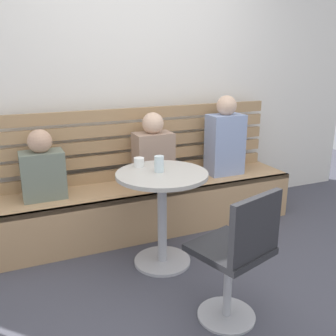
# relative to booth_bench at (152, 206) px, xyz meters

# --- Properties ---
(ground) EXTENTS (8.00, 8.00, 0.00)m
(ground) POSITION_rel_booth_bench_xyz_m (0.00, -1.20, -0.22)
(ground) COLOR #42424C
(back_wall) EXTENTS (5.20, 0.10, 2.90)m
(back_wall) POSITION_rel_booth_bench_xyz_m (0.00, 0.44, 1.23)
(back_wall) COLOR silver
(back_wall) RESTS_ON ground
(booth_bench) EXTENTS (2.70, 0.52, 0.44)m
(booth_bench) POSITION_rel_booth_bench_xyz_m (0.00, 0.00, 0.00)
(booth_bench) COLOR tan
(booth_bench) RESTS_ON ground
(booth_backrest) EXTENTS (2.65, 0.04, 0.66)m
(booth_backrest) POSITION_rel_booth_bench_xyz_m (0.00, 0.24, 0.56)
(booth_backrest) COLOR #A68157
(booth_backrest) RESTS_ON booth_bench
(cafe_table) EXTENTS (0.68, 0.68, 0.74)m
(cafe_table) POSITION_rel_booth_bench_xyz_m (-0.15, -0.60, 0.30)
(cafe_table) COLOR #ADADB2
(cafe_table) RESTS_ON ground
(white_chair) EXTENTS (0.50, 0.50, 0.85)m
(white_chair) POSITION_rel_booth_bench_xyz_m (-0.01, -1.41, 0.24)
(white_chair) COLOR #ADADB2
(white_chair) RESTS_ON ground
(person_adult) EXTENTS (0.34, 0.22, 0.76)m
(person_adult) POSITION_rel_booth_bench_xyz_m (0.77, 0.02, 0.56)
(person_adult) COLOR #8C9EC6
(person_adult) RESTS_ON booth_bench
(person_child_left) EXTENTS (0.34, 0.22, 0.65)m
(person_child_left) POSITION_rel_booth_bench_xyz_m (0.03, 0.03, 0.50)
(person_child_left) COLOR #9E7F6B
(person_child_left) RESTS_ON booth_bench
(person_child_middle) EXTENTS (0.34, 0.22, 0.57)m
(person_child_middle) POSITION_rel_booth_bench_xyz_m (-0.92, 0.04, 0.47)
(person_child_middle) COLOR slate
(person_child_middle) RESTS_ON booth_bench
(cup_glass_tall) EXTENTS (0.07, 0.07, 0.12)m
(cup_glass_tall) POSITION_rel_booth_bench_xyz_m (-0.16, -0.57, 0.58)
(cup_glass_tall) COLOR silver
(cup_glass_tall) RESTS_ON cafe_table
(cup_ceramic_white) EXTENTS (0.08, 0.08, 0.07)m
(cup_ceramic_white) POSITION_rel_booth_bench_xyz_m (-0.25, -0.38, 0.55)
(cup_ceramic_white) COLOR white
(cup_ceramic_white) RESTS_ON cafe_table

